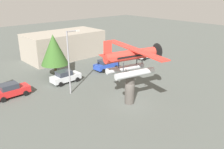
% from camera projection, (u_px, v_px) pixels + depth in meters
% --- Properties ---
extents(ground_plane, '(140.00, 140.00, 0.00)m').
position_uv_depth(ground_plane, '(129.00, 103.00, 27.59)').
color(ground_plane, '#515651').
extents(display_pedestal, '(1.10, 1.10, 3.61)m').
position_uv_depth(display_pedestal, '(130.00, 89.00, 26.97)').
color(display_pedestal, '#4C4742').
rests_on(display_pedestal, ground).
extents(floatplane_monument, '(7.16, 10.38, 4.00)m').
position_uv_depth(floatplane_monument, '(131.00, 59.00, 25.85)').
color(floatplane_monument, silver).
rests_on(floatplane_monument, display_pedestal).
extents(car_near_red, '(4.20, 2.02, 1.76)m').
position_uv_depth(car_near_red, '(11.00, 90.00, 28.89)').
color(car_near_red, red).
rests_on(car_near_red, ground).
extents(car_mid_silver, '(4.20, 2.02, 1.76)m').
position_uv_depth(car_mid_silver, '(65.00, 77.00, 33.32)').
color(car_mid_silver, silver).
rests_on(car_mid_silver, ground).
extents(car_far_blue, '(4.20, 2.02, 1.76)m').
position_uv_depth(car_far_blue, '(106.00, 64.00, 38.61)').
color(car_far_blue, '#2847B7').
rests_on(car_far_blue, ground).
extents(car_distant_white, '(4.20, 2.02, 1.76)m').
position_uv_depth(car_distant_white, '(146.00, 54.00, 45.02)').
color(car_distant_white, white).
rests_on(car_distant_white, ground).
extents(streetlight_primary, '(1.84, 0.28, 7.90)m').
position_uv_depth(streetlight_primary, '(70.00, 58.00, 28.69)').
color(streetlight_primary, gray).
rests_on(streetlight_primary, ground).
extents(storefront_building, '(14.35, 7.37, 4.85)m').
position_uv_depth(storefront_building, '(64.00, 45.00, 45.18)').
color(storefront_building, '#9E9384').
rests_on(storefront_building, ground).
extents(tree_east, '(4.03, 4.03, 6.32)m').
position_uv_depth(tree_east, '(54.00, 50.00, 34.78)').
color(tree_east, brown).
rests_on(tree_east, ground).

